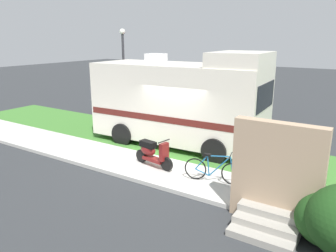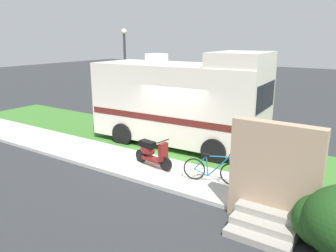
{
  "view_description": "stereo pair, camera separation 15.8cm",
  "coord_description": "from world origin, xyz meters",
  "px_view_note": "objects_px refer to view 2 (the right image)",
  "views": [
    {
      "loc": [
        5.89,
        -9.21,
        4.17
      ],
      "look_at": [
        -0.19,
        0.3,
        1.1
      ],
      "focal_mm": 35.08,
      "sensor_mm": 36.0,
      "label": 1
    },
    {
      "loc": [
        6.02,
        -9.12,
        4.17
      ],
      "look_at": [
        -0.19,
        0.3,
        1.1
      ],
      "focal_mm": 35.08,
      "sensor_mm": 36.0,
      "label": 2
    }
  ],
  "objects_px": {
    "pickup_truck_near": "(186,99)",
    "motorhome_rv": "(181,101)",
    "bicycle": "(213,170)",
    "street_lamp_post": "(125,66)",
    "scooter": "(152,152)",
    "bottle_green": "(301,194)"
  },
  "relations": [
    {
      "from": "pickup_truck_near",
      "to": "motorhome_rv",
      "type": "bearing_deg",
      "value": -62.57
    },
    {
      "from": "bicycle",
      "to": "pickup_truck_near",
      "type": "xyz_separation_m",
      "value": [
        -4.86,
        6.83,
        0.49
      ]
    },
    {
      "from": "bicycle",
      "to": "street_lamp_post",
      "type": "xyz_separation_m",
      "value": [
        -7.24,
        4.75,
        2.25
      ]
    },
    {
      "from": "scooter",
      "to": "bottle_green",
      "type": "height_order",
      "value": "scooter"
    },
    {
      "from": "motorhome_rv",
      "to": "bicycle",
      "type": "bearing_deg",
      "value": -44.97
    },
    {
      "from": "bicycle",
      "to": "bottle_green",
      "type": "distance_m",
      "value": 2.4
    },
    {
      "from": "bicycle",
      "to": "pickup_truck_near",
      "type": "bearing_deg",
      "value": 125.43
    },
    {
      "from": "motorhome_rv",
      "to": "pickup_truck_near",
      "type": "height_order",
      "value": "motorhome_rv"
    },
    {
      "from": "bicycle",
      "to": "bottle_green",
      "type": "xyz_separation_m",
      "value": [
        2.35,
        0.41,
        -0.27
      ]
    },
    {
      "from": "bicycle",
      "to": "motorhome_rv",
      "type": "bearing_deg",
      "value": 135.03
    },
    {
      "from": "motorhome_rv",
      "to": "street_lamp_post",
      "type": "distance_m",
      "value": 5.04
    },
    {
      "from": "bottle_green",
      "to": "street_lamp_post",
      "type": "relative_size",
      "value": 0.05
    },
    {
      "from": "motorhome_rv",
      "to": "bicycle",
      "type": "distance_m",
      "value": 4.06
    },
    {
      "from": "motorhome_rv",
      "to": "bottle_green",
      "type": "xyz_separation_m",
      "value": [
        5.08,
        -2.32,
        -1.54
      ]
    },
    {
      "from": "pickup_truck_near",
      "to": "bottle_green",
      "type": "distance_m",
      "value": 9.68
    },
    {
      "from": "motorhome_rv",
      "to": "bottle_green",
      "type": "relative_size",
      "value": 28.67
    },
    {
      "from": "scooter",
      "to": "bottle_green",
      "type": "relative_size",
      "value": 6.6
    },
    {
      "from": "pickup_truck_near",
      "to": "street_lamp_post",
      "type": "height_order",
      "value": "street_lamp_post"
    },
    {
      "from": "bottle_green",
      "to": "motorhome_rv",
      "type": "bearing_deg",
      "value": 155.47
    },
    {
      "from": "motorhome_rv",
      "to": "bottle_green",
      "type": "bearing_deg",
      "value": -24.53
    },
    {
      "from": "pickup_truck_near",
      "to": "scooter",
      "type": "bearing_deg",
      "value": -68.52
    },
    {
      "from": "motorhome_rv",
      "to": "street_lamp_post",
      "type": "bearing_deg",
      "value": 155.84
    }
  ]
}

